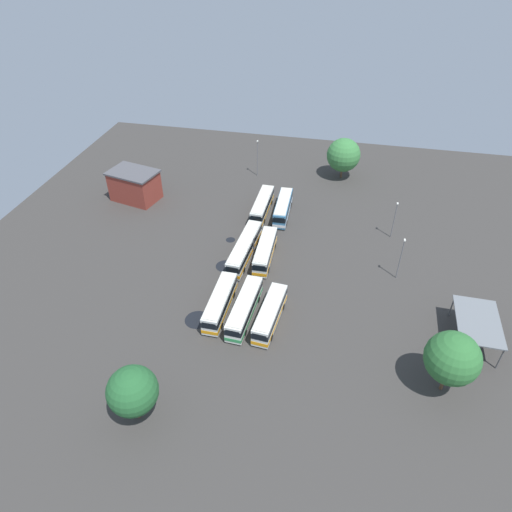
{
  "coord_description": "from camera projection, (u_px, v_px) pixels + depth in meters",
  "views": [
    {
      "loc": [
        62.6,
        11.83,
        49.59
      ],
      "look_at": [
        1.34,
        -1.47,
        1.46
      ],
      "focal_mm": 32.25,
      "sensor_mm": 36.0,
      "label": 1
    }
  ],
  "objects": [
    {
      "name": "tree_northwest",
      "position": [
        343.0,
        155.0,
        101.53
      ],
      "size": [
        7.38,
        7.38,
        9.18
      ],
      "color": "brown",
      "rests_on": "ground_plane"
    },
    {
      "name": "puddle_back_corner",
      "position": [
        225.0,
        266.0,
        79.15
      ],
      "size": [
        3.31,
        3.31,
        0.01
      ],
      "primitive_type": "cylinder",
      "color": "black",
      "rests_on": "ground_plane"
    },
    {
      "name": "lamp_post_far_corner",
      "position": [
        401.0,
        257.0,
        74.12
      ],
      "size": [
        0.56,
        0.28,
        7.78
      ],
      "color": "slate",
      "rests_on": "ground_plane"
    },
    {
      "name": "bus_row1_slot0",
      "position": [
        245.0,
        248.0,
        80.27
      ],
      "size": [
        13.96,
        3.34,
        3.37
      ],
      "color": "silver",
      "rests_on": "ground_plane"
    },
    {
      "name": "depot_building",
      "position": [
        135.0,
        185.0,
        95.36
      ],
      "size": [
        8.6,
        10.92,
        6.33
      ],
      "color": "maroon",
      "rests_on": "ground_plane"
    },
    {
      "name": "bus_row1_slot1",
      "position": [
        265.0,
        251.0,
        79.64
      ],
      "size": [
        11.19,
        2.72,
        3.37
      ],
      "color": "silver",
      "rests_on": "ground_plane"
    },
    {
      "name": "bus_row2_slot0",
      "position": [
        220.0,
        303.0,
        69.34
      ],
      "size": [
        11.19,
        2.63,
        3.37
      ],
      "color": "silver",
      "rests_on": "ground_plane"
    },
    {
      "name": "bus_row0_slot0",
      "position": [
        262.0,
        206.0,
        91.64
      ],
      "size": [
        11.76,
        2.65,
        3.37
      ],
      "color": "silver",
      "rests_on": "ground_plane"
    },
    {
      "name": "puddle_centre_drain",
      "position": [
        197.0,
        320.0,
        68.94
      ],
      "size": [
        3.78,
        3.78,
        0.01
      ],
      "primitive_type": "cylinder",
      "color": "black",
      "rests_on": "ground_plane"
    },
    {
      "name": "bus_row2_slot2",
      "position": [
        270.0,
        314.0,
        67.4
      ],
      "size": [
        10.95,
        3.46,
        3.37
      ],
      "color": "silver",
      "rests_on": "ground_plane"
    },
    {
      "name": "ground_plane",
      "position": [
        266.0,
        259.0,
        80.71
      ],
      "size": [
        107.55,
        107.55,
        0.0
      ],
      "primitive_type": "plane",
      "color": "#383533"
    },
    {
      "name": "bus_row0_slot1",
      "position": [
        283.0,
        208.0,
        91.0
      ],
      "size": [
        11.2,
        2.78,
        3.37
      ],
      "color": "teal",
      "rests_on": "ground_plane"
    },
    {
      "name": "tree_northeast",
      "position": [
        133.0,
        391.0,
        52.88
      ],
      "size": [
        6.05,
        6.05,
        8.08
      ],
      "color": "brown",
      "rests_on": "ground_plane"
    },
    {
      "name": "puddle_between_rows",
      "position": [
        231.0,
        240.0,
        85.34
      ],
      "size": [
        1.74,
        1.74,
        0.01
      ],
      "primitive_type": "cylinder",
      "color": "black",
      "rests_on": "ground_plane"
    },
    {
      "name": "tree_west_edge",
      "position": [
        452.0,
        358.0,
        55.57
      ],
      "size": [
        6.76,
        6.76,
        9.3
      ],
      "color": "brown",
      "rests_on": "ground_plane"
    },
    {
      "name": "lamp_post_mid_lot",
      "position": [
        394.0,
        218.0,
        83.66
      ],
      "size": [
        0.56,
        0.28,
        7.32
      ],
      "color": "slate",
      "rests_on": "ground_plane"
    },
    {
      "name": "lamp_post_by_building",
      "position": [
        257.0,
        157.0,
        102.78
      ],
      "size": [
        0.56,
        0.28,
        8.42
      ],
      "color": "slate",
      "rests_on": "ground_plane"
    },
    {
      "name": "bus_row2_slot1",
      "position": [
        245.0,
        308.0,
        68.39
      ],
      "size": [
        11.93,
        3.15,
        3.37
      ],
      "color": "silver",
      "rests_on": "ground_plane"
    },
    {
      "name": "maintenance_shelter",
      "position": [
        478.0,
        322.0,
        63.41
      ],
      "size": [
        9.67,
        6.1,
        3.97
      ],
      "color": "slate",
      "rests_on": "ground_plane"
    }
  ]
}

